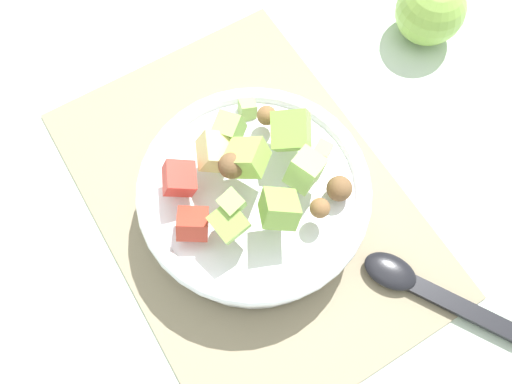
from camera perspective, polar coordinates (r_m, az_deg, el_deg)
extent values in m
plane|color=silver|center=(0.60, -0.85, -0.98)|extent=(2.40, 2.40, 0.00)
cube|color=gray|center=(0.60, -0.86, -0.87)|extent=(0.44, 0.31, 0.01)
cylinder|color=white|center=(0.57, 0.00, -0.65)|extent=(0.22, 0.22, 0.06)
torus|color=white|center=(0.54, 0.00, 0.46)|extent=(0.24, 0.24, 0.02)
cube|color=#A3CC6B|center=(0.51, 5.19, 2.28)|extent=(0.04, 0.04, 0.04)
sphere|color=brown|center=(0.55, 1.14, 8.08)|extent=(0.03, 0.03, 0.03)
cube|color=#8CB74C|center=(0.49, -2.86, -3.18)|extent=(0.04, 0.03, 0.03)
sphere|color=brown|center=(0.51, 6.76, -1.69)|extent=(0.03, 0.03, 0.03)
cube|color=#9EC656|center=(0.50, -0.45, 3.70)|extent=(0.05, 0.05, 0.04)
cube|color=#A3CC6B|center=(0.54, 7.02, 4.33)|extent=(0.02, 0.02, 0.02)
cube|color=#A3CC6B|center=(0.53, -2.81, 6.77)|extent=(0.03, 0.04, 0.04)
sphere|color=brown|center=(0.50, -2.88, 3.21)|extent=(0.03, 0.03, 0.03)
cube|color=#BC3828|center=(0.51, -6.70, -3.34)|extent=(0.04, 0.04, 0.03)
cube|color=#A3CC6B|center=(0.49, -2.56, -1.16)|extent=(0.03, 0.03, 0.03)
sphere|color=brown|center=(0.53, 8.78, 0.37)|extent=(0.04, 0.03, 0.03)
cube|color=#8CB74C|center=(0.53, 3.73, 6.46)|extent=(0.05, 0.06, 0.05)
cube|color=#8CB74C|center=(0.48, 2.20, -1.94)|extent=(0.05, 0.05, 0.04)
cube|color=#E5D684|center=(0.52, -4.27, 4.26)|extent=(0.05, 0.05, 0.04)
cube|color=#A3CC6B|center=(0.58, -0.95, 8.55)|extent=(0.03, 0.03, 0.03)
cube|color=red|center=(0.52, -8.10, 1.44)|extent=(0.04, 0.04, 0.03)
ellipsoid|color=black|center=(0.58, 13.97, -8.12)|extent=(0.07, 0.06, 0.01)
cube|color=black|center=(0.60, 22.87, -12.18)|extent=(0.15, 0.10, 0.01)
sphere|color=#8CB74C|center=(0.72, 17.93, 17.77)|extent=(0.08, 0.08, 0.08)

